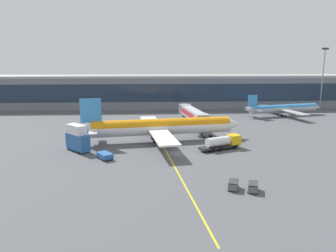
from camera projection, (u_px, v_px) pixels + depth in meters
name	position (u px, v px, depth m)	size (l,w,h in m)	color
ground_plane	(176.00, 154.00, 73.39)	(700.00, 700.00, 0.00)	#515459
apron_lead_in_line	(166.00, 151.00, 75.22)	(0.30, 80.00, 0.01)	yellow
terminal_building	(189.00, 91.00, 143.70)	(193.70, 17.61, 14.44)	slate
main_airliner	(161.00, 127.00, 83.90)	(44.91, 35.78, 11.81)	white
jet_bridge	(192.00, 114.00, 97.97)	(6.63, 23.05, 6.61)	#B2B7BC
fuel_tanker	(223.00, 142.00, 76.66)	(10.91, 6.58, 3.25)	#232326
catering_lift	(77.00, 138.00, 75.09)	(6.54, 6.61, 6.30)	#285B9E
pushback_tug	(105.00, 155.00, 69.29)	(4.02, 4.44, 1.40)	#285B9E
baggage_cart_0	(233.00, 185.00, 53.15)	(2.34, 3.01, 1.48)	#595B60
baggage_cart_1	(253.00, 187.00, 52.27)	(2.34, 3.01, 1.48)	#595B60
commuter_jet_far	(284.00, 108.00, 121.67)	(33.63, 27.02, 8.53)	#B2B7BC
apron_light_mast_0	(323.00, 75.00, 133.25)	(2.80, 0.50, 26.09)	gray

